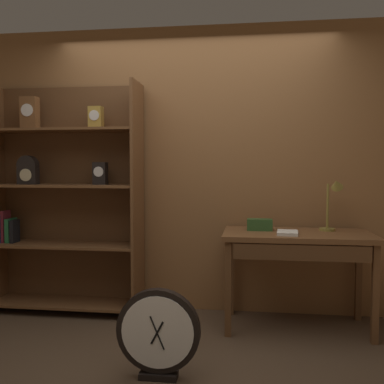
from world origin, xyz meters
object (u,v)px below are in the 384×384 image
(open_repair_manual, at_px, (288,233))
(toolbox_small, at_px, (260,225))
(desk_lamp, at_px, (333,200))
(round_clock_large, at_px, (158,333))
(workbench, at_px, (298,245))
(bookshelf, at_px, (63,200))

(open_repair_manual, bearing_deg, toolbox_small, 144.08)
(desk_lamp, bearing_deg, open_repair_manual, -150.44)
(round_clock_large, bearing_deg, workbench, 45.86)
(toolbox_small, bearing_deg, workbench, -18.40)
(desk_lamp, relative_size, toolbox_small, 2.16)
(bookshelf, height_order, desk_lamp, bookshelf)
(toolbox_small, bearing_deg, bookshelf, 177.06)
(toolbox_small, distance_m, open_repair_manual, 0.29)
(toolbox_small, bearing_deg, round_clock_large, -120.84)
(bookshelf, distance_m, workbench, 2.12)
(desk_lamp, height_order, toolbox_small, desk_lamp)
(bookshelf, distance_m, open_repair_manual, 2.03)
(desk_lamp, height_order, round_clock_large, desk_lamp)
(workbench, height_order, round_clock_large, workbench)
(workbench, bearing_deg, desk_lamp, 24.12)
(workbench, bearing_deg, bookshelf, 174.72)
(toolbox_small, xyz_separation_m, open_repair_manual, (0.22, -0.19, -0.04))
(desk_lamp, xyz_separation_m, open_repair_manual, (-0.38, -0.22, -0.25))
(workbench, distance_m, round_clock_large, 1.42)
(bookshelf, height_order, toolbox_small, bookshelf)
(bookshelf, height_order, workbench, bookshelf)
(workbench, bearing_deg, round_clock_large, -134.14)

